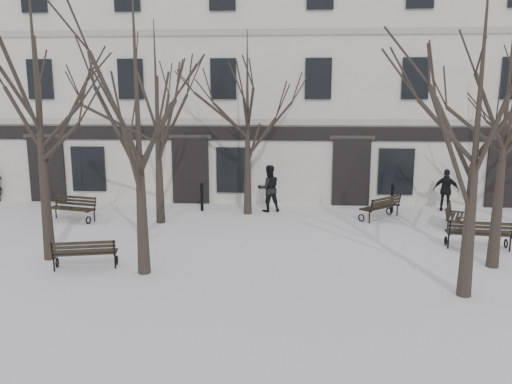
# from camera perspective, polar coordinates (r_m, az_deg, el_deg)

# --- Properties ---
(ground) EXTENTS (100.00, 100.00, 0.00)m
(ground) POSITION_cam_1_polar(r_m,az_deg,el_deg) (14.34, 0.44, -8.07)
(ground) COLOR white
(ground) RESTS_ON ground
(building) EXTENTS (40.40, 10.20, 11.40)m
(building) POSITION_cam_1_polar(r_m,az_deg,el_deg) (26.54, 2.07, 12.67)
(building) COLOR silver
(building) RESTS_ON ground
(tree_0) EXTENTS (5.95, 5.95, 8.51)m
(tree_0) POSITION_cam_1_polar(r_m,az_deg,el_deg) (15.17, -23.91, 12.47)
(tree_0) COLOR black
(tree_0) RESTS_ON ground
(tree_1) EXTENTS (5.30, 5.30, 7.58)m
(tree_1) POSITION_cam_1_polar(r_m,az_deg,el_deg) (13.07, -13.49, 10.94)
(tree_1) COLOR black
(tree_1) RESTS_ON ground
(tree_2) EXTENTS (5.24, 5.24, 7.49)m
(tree_2) POSITION_cam_1_polar(r_m,az_deg,el_deg) (12.21, 24.22, 10.07)
(tree_2) COLOR black
(tree_2) RESTS_ON ground
(tree_3) EXTENTS (4.90, 4.90, 7.00)m
(tree_3) POSITION_cam_1_polar(r_m,az_deg,el_deg) (14.76, 26.73, 8.64)
(tree_3) COLOR black
(tree_3) RESTS_ON ground
(tree_4) EXTENTS (5.12, 5.12, 7.32)m
(tree_4) POSITION_cam_1_polar(r_m,az_deg,el_deg) (18.56, -11.31, 10.38)
(tree_4) COLOR black
(tree_4) RESTS_ON ground
(tree_5) EXTENTS (5.02, 5.02, 7.17)m
(tree_5) POSITION_cam_1_polar(r_m,az_deg,el_deg) (19.67, -0.99, 10.33)
(tree_5) COLOR black
(tree_5) RESTS_ON ground
(bench_1) EXTENTS (1.77, 0.95, 0.85)m
(bench_1) POSITION_cam_1_polar(r_m,az_deg,el_deg) (14.48, -18.97, -6.56)
(bench_1) COLOR black
(bench_1) RESTS_ON ground
(bench_2) EXTENTS (1.95, 0.89, 0.95)m
(bench_2) POSITION_cam_1_polar(r_m,az_deg,el_deg) (16.88, 24.09, -4.30)
(bench_2) COLOR black
(bench_2) RESTS_ON ground
(bench_3) EXTENTS (1.95, 1.10, 0.93)m
(bench_3) POSITION_cam_1_polar(r_m,az_deg,el_deg) (20.21, -20.25, -1.68)
(bench_3) COLOR black
(bench_3) RESTS_ON ground
(bench_4) EXTENTS (1.77, 1.72, 0.93)m
(bench_4) POSITION_cam_1_polar(r_m,az_deg,el_deg) (19.77, 14.14, -1.61)
(bench_4) COLOR black
(bench_4) RESTS_ON ground
(bench_5) EXTENTS (1.16, 1.73, 0.83)m
(bench_5) POSITION_cam_1_polar(r_m,az_deg,el_deg) (19.37, 21.64, -2.47)
(bench_5) COLOR black
(bench_5) RESTS_ON ground
(bollard_a) EXTENTS (0.15, 0.15, 1.18)m
(bollard_a) POSITION_cam_1_polar(r_m,az_deg,el_deg) (20.69, -6.20, -0.44)
(bollard_a) COLOR black
(bollard_a) RESTS_ON ground
(bollard_b) EXTENTS (0.15, 0.15, 1.18)m
(bollard_b) POSITION_cam_1_polar(r_m,az_deg,el_deg) (21.01, 15.30, -0.59)
(bollard_b) COLOR black
(bollard_b) RESTS_ON ground
(pedestrian_b) EXTENTS (1.10, 0.96, 1.92)m
(pedestrian_b) POSITION_cam_1_polar(r_m,az_deg,el_deg) (20.62, 1.45, -2.22)
(pedestrian_b) COLOR black
(pedestrian_b) RESTS_ON ground
(pedestrian_c) EXTENTS (1.10, 0.72, 1.74)m
(pedestrian_c) POSITION_cam_1_polar(r_m,az_deg,el_deg) (22.11, 20.76, -2.03)
(pedestrian_c) COLOR black
(pedestrian_c) RESTS_ON ground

